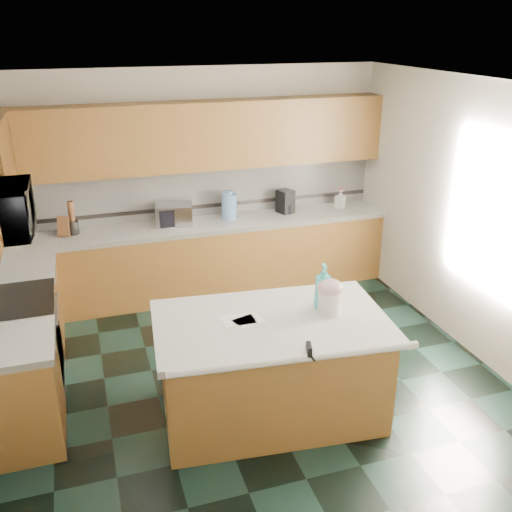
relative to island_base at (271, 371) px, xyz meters
name	(u,v)px	position (x,y,z in m)	size (l,w,h in m)	color
floor	(252,379)	(0.00, 0.52, -0.43)	(4.60, 4.60, 0.00)	black
ceiling	(251,86)	(0.00, 0.52, 2.27)	(4.60, 4.60, 0.00)	white
wall_back	(195,182)	(0.00, 2.84, 0.92)	(4.60, 0.04, 2.70)	silver
wall_front	(389,409)	(0.00, -1.80, 0.92)	(4.60, 0.04, 2.70)	silver
wall_right	(477,221)	(2.32, 0.52, 0.92)	(0.04, 4.60, 2.70)	silver
back_base_cab	(204,260)	(0.00, 2.52, 0.00)	(4.60, 0.60, 0.86)	#462A10
back_countertop	(202,225)	(0.00, 2.52, 0.46)	(4.60, 0.64, 0.06)	silver
back_upper_cab	(196,136)	(0.00, 2.66, 1.51)	(4.60, 0.33, 0.78)	#462A10
back_backsplash	(196,191)	(0.00, 2.81, 0.81)	(4.60, 0.02, 0.63)	silver
back_accent_band	(197,207)	(0.00, 2.80, 0.61)	(4.60, 0.01, 0.05)	black
left_base_cab_rear	(29,309)	(-2.00, 1.81, 0.00)	(0.60, 0.82, 0.86)	#462A10
left_counter_rear	(22,268)	(-2.00, 1.81, 0.46)	(0.64, 0.82, 0.06)	silver
left_base_cab_front	(20,395)	(-2.00, 0.28, 0.00)	(0.60, 0.72, 0.86)	#462A10
left_counter_front	(11,345)	(-2.00, 0.28, 0.46)	(0.64, 0.72, 0.06)	silver
range_body	(25,347)	(-2.00, 1.02, 0.01)	(0.60, 0.76, 0.88)	#B7B7BC
range_oven_door	(59,346)	(-1.71, 1.02, -0.03)	(0.02, 0.68, 0.55)	black
range_cooktop	(17,302)	(-2.00, 1.02, 0.47)	(0.62, 0.78, 0.04)	black
range_handle	(57,309)	(-1.68, 1.02, 0.35)	(0.02, 0.02, 0.66)	#B7B7BC
microwave	(0,211)	(-2.00, 1.02, 1.30)	(0.73, 0.50, 0.41)	#B7B7BC
island_base	(271,371)	(0.00, 0.00, 0.00)	(1.80, 1.03, 0.86)	#462A10
island_top	(271,323)	(0.00, 0.00, 0.46)	(1.90, 1.13, 0.06)	silver
island_bullnose	(297,359)	(0.00, -0.56, 0.46)	(0.06, 0.06, 1.90)	silver
treat_jar	(329,302)	(0.50, -0.03, 0.59)	(0.19, 0.19, 0.20)	white
treat_jar_lid	(330,287)	(0.50, -0.03, 0.72)	(0.21, 0.21, 0.13)	#CA969D
treat_jar_knob	(331,282)	(0.50, -0.03, 0.77)	(0.02, 0.02, 0.07)	tan
treat_jar_knob_end_l	(327,283)	(0.46, -0.03, 0.77)	(0.04, 0.04, 0.04)	tan
treat_jar_knob_end_r	(334,282)	(0.53, -0.03, 0.77)	(0.04, 0.04, 0.04)	tan
soap_bottle_island	(323,287)	(0.48, 0.06, 0.69)	(0.15, 0.15, 0.40)	#3BB6BA
paper_sheet_a	(249,321)	(-0.18, 0.04, 0.49)	(0.24, 0.18, 0.00)	white
paper_sheet_b	(238,320)	(-0.26, 0.08, 0.49)	(0.26, 0.20, 0.00)	white
clamp_body	(309,351)	(0.10, -0.54, 0.50)	(0.03, 0.11, 0.10)	black
clamp_handle	(312,358)	(0.10, -0.61, 0.48)	(0.02, 0.02, 0.08)	black
knife_block	(64,226)	(-1.57, 2.57, 0.60)	(0.12, 0.10, 0.23)	#472814
utensil_crock	(73,227)	(-1.48, 2.60, 0.57)	(0.12, 0.12, 0.16)	black
utensil_bundle	(71,211)	(-1.48, 2.60, 0.76)	(0.07, 0.07, 0.23)	#472814
toaster_oven	(174,215)	(-0.33, 2.57, 0.61)	(0.43, 0.29, 0.25)	#B7B7BC
toaster_oven_door	(176,218)	(-0.33, 2.43, 0.61)	(0.39, 0.01, 0.21)	black
paper_towel	(231,206)	(0.40, 2.62, 0.64)	(0.13, 0.13, 0.30)	white
paper_towel_base	(232,217)	(0.40, 2.62, 0.50)	(0.20, 0.20, 0.01)	#B7B7BC
water_jug	(229,206)	(0.36, 2.58, 0.65)	(0.19, 0.19, 0.31)	#6693CB
water_jug_neck	(229,192)	(0.36, 2.58, 0.82)	(0.09, 0.09, 0.04)	#6693CB
coffee_maker	(285,201)	(1.09, 2.60, 0.64)	(0.17, 0.19, 0.29)	black
coffee_carafe	(286,209)	(1.09, 2.56, 0.55)	(0.12, 0.12, 0.12)	black
soap_bottle_back	(340,199)	(1.84, 2.57, 0.61)	(0.11, 0.11, 0.24)	white
soap_back_cap	(341,189)	(1.84, 2.57, 0.74)	(0.02, 0.02, 0.03)	red
window_light_proxy	(491,213)	(2.29, 0.32, 1.07)	(0.02, 1.40, 1.10)	white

